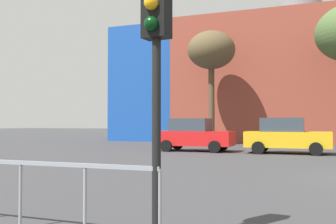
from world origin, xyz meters
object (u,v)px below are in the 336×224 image
Objects in this scene: parked_car_0 at (194,135)px; bare_tree_0 at (211,52)px; traffic_light_near_left at (156,43)px; parked_car_1 at (286,136)px.

parked_car_0 is 8.83m from bare_tree_0.
traffic_light_near_left is (4.70, -16.96, 1.74)m from parked_car_0.
parked_car_1 is 1.21× the size of traffic_light_near_left.
bare_tree_0 is (-5.76, 6.43, 6.01)m from parked_car_1.
traffic_light_near_left is 0.43× the size of bare_tree_0.
parked_car_0 is at bearing -157.63° from traffic_light_near_left.
traffic_light_near_left is at bearing -74.51° from parked_car_0.
bare_tree_0 is at bearing -160.35° from traffic_light_near_left.
bare_tree_0 is at bearing 95.36° from parked_car_0.
parked_car_0 is 0.51× the size of bare_tree_0.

